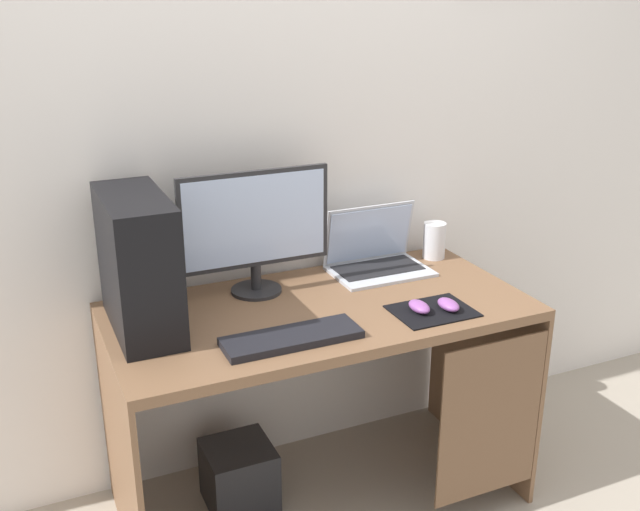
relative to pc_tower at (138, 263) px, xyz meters
name	(u,v)px	position (x,y,z in m)	size (l,w,h in m)	color
ground_plane	(320,497)	(0.56, -0.08, -0.98)	(8.00, 8.00, 0.00)	#9E9384
wall_back	(276,126)	(0.57, 0.30, 0.32)	(4.00, 0.05, 2.60)	silver
desk	(326,350)	(0.58, -0.09, -0.37)	(1.39, 0.68, 0.77)	brown
pc_tower	(138,263)	(0.00, 0.00, 0.00)	(0.18, 0.43, 0.42)	black
monitor	(255,228)	(0.41, 0.11, 0.02)	(0.52, 0.18, 0.43)	#232326
laptop	(376,258)	(0.89, 0.14, -0.16)	(0.36, 0.24, 0.24)	#B7BCC6
speaker	(434,240)	(1.16, 0.16, -0.14)	(0.09, 0.09, 0.14)	silver
keyboard	(292,338)	(0.38, -0.28, -0.20)	(0.42, 0.14, 0.02)	black
mousepad	(432,311)	(0.88, -0.27, -0.21)	(0.26, 0.20, 0.01)	black
mouse_left	(419,307)	(0.84, -0.26, -0.19)	(0.06, 0.10, 0.03)	#8C4C99
mouse_right	(448,305)	(0.93, -0.28, -0.19)	(0.06, 0.10, 0.03)	#8C4C99
subwoofer	(239,475)	(0.29, 0.01, -0.86)	(0.24, 0.24, 0.24)	#232326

